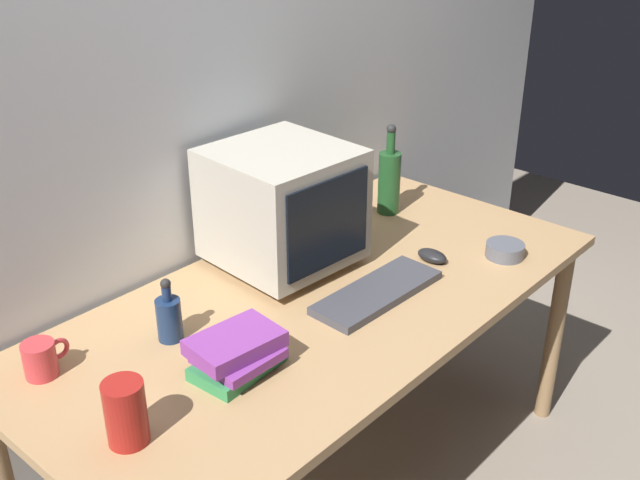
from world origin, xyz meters
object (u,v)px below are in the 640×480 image
Objects in this scene: bottle_short at (169,317)px; keyboard at (377,292)px; crt_monitor at (282,206)px; bottle_tall at (389,180)px; metal_canister at (126,413)px; book_stack at (237,353)px; cd_spindle at (505,250)px; mug at (41,359)px; computer_mouse at (432,256)px.

keyboard is at bearing -27.14° from bottle_short.
crt_monitor is 0.53m from bottle_tall.
bottle_short is 1.18× the size of metal_canister.
book_stack is at bearing 177.46° from keyboard.
cd_spindle is at bearing -23.16° from bottle_short.
bottle_tall is at bearing 12.81° from metal_canister.
book_stack is 1.92× the size of cd_spindle.
crt_monitor reaches higher than keyboard.
mug is (-0.79, 0.04, -0.15)m from crt_monitor.
computer_mouse is at bearing -46.33° from crt_monitor.
crt_monitor reaches higher than computer_mouse.
metal_canister is (-0.31, -0.24, 0.01)m from bottle_short.
keyboard is 4.20× the size of computer_mouse.
metal_canister is at bearing -178.04° from book_stack.
keyboard is at bearing -4.39° from book_stack.
crt_monitor is 0.49m from computer_mouse.
bottle_tall reaches higher than book_stack.
crt_monitor is 1.28× the size of bottle_tall.
crt_monitor is at bearing 179.16° from bottle_tall.
mug is 1.39m from cd_spindle.
crt_monitor is at bearing -3.14° from mug.
metal_canister reaches higher than cd_spindle.
cd_spindle is at bearing -93.37° from bottle_tall.
book_stack is at bearing -46.33° from mug.
bottle_tall is 2.67× the size of mug.
mug is (-0.83, 0.38, 0.03)m from keyboard.
computer_mouse is at bearing 2.46° from keyboard.
metal_canister is (-0.83, 0.03, 0.06)m from keyboard.
metal_canister is (-0.33, -0.01, 0.03)m from book_stack.
cd_spindle is 0.80× the size of metal_canister.
metal_canister reaches higher than mug.
bottle_short is at bearing -172.47° from crt_monitor.
bottle_tall is at bearing 16.25° from book_stack.
mug is at bearing 89.45° from metal_canister.
bottle_tall is (0.52, -0.01, -0.07)m from crt_monitor.
keyboard is 2.80× the size of metal_canister.
mug is at bearing 176.86° from crt_monitor.
computer_mouse is 0.83× the size of mug.
bottle_short reaches higher than metal_canister.
keyboard is at bearing -1.90° from metal_canister.
metal_canister reaches higher than computer_mouse.
crt_monitor is 2.73× the size of metal_canister.
bottle_short is 1.48× the size of cd_spindle.
bottle_short is 0.23m from book_stack.
cd_spindle is at bearing -22.35° from mug.
metal_canister is at bearing -141.64° from bottle_short.
bottle_short is 1.07m from cd_spindle.
bottle_tall is at bearing 59.31° from computer_mouse.
mug reaches higher than cd_spindle.
metal_canister is (-1.32, -0.30, -0.05)m from bottle_tall.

